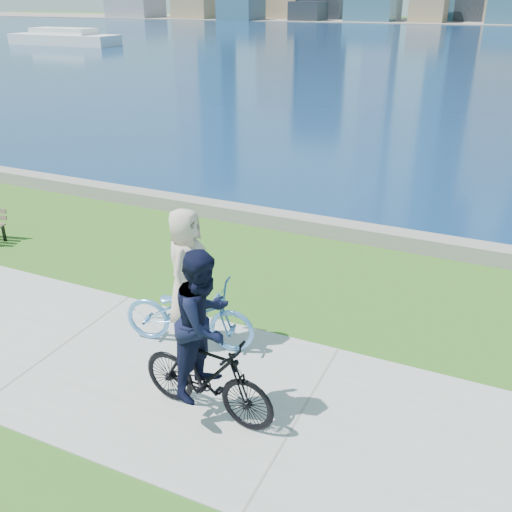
% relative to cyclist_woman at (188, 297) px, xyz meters
% --- Properties ---
extents(ground, '(320.00, 320.00, 0.00)m').
position_rel_cyclist_woman_xyz_m(ground, '(-1.82, -0.91, -0.86)').
color(ground, '#2A5A17').
rests_on(ground, ground).
extents(concrete_path, '(80.00, 3.50, 0.02)m').
position_rel_cyclist_woman_xyz_m(concrete_path, '(-1.82, -0.91, -0.85)').
color(concrete_path, '#A0A19C').
rests_on(concrete_path, ground).
extents(seawall, '(90.00, 0.50, 0.35)m').
position_rel_cyclist_woman_xyz_m(seawall, '(-1.82, 5.29, -0.69)').
color(seawall, gray).
rests_on(seawall, ground).
extents(bay_water, '(320.00, 131.00, 0.01)m').
position_rel_cyclist_woman_xyz_m(bay_water, '(-1.82, 71.09, -0.86)').
color(bay_water, '#0B264C').
rests_on(bay_water, ground).
extents(far_shore, '(320.00, 30.00, 0.12)m').
position_rel_cyclist_woman_xyz_m(far_shore, '(-1.82, 129.09, -0.80)').
color(far_shore, slate).
rests_on(far_shore, ground).
extents(ferry_near, '(13.12, 3.75, 1.78)m').
position_rel_cyclist_woman_xyz_m(ferry_near, '(-43.91, 46.32, -0.12)').
color(ferry_near, white).
rests_on(ferry_near, ground).
extents(cyclist_woman, '(1.10, 2.21, 2.27)m').
position_rel_cyclist_woman_xyz_m(cyclist_woman, '(0.00, 0.00, 0.00)').
color(cyclist_woman, '#5B9CDD').
rests_on(cyclist_woman, ground).
extents(cyclist_man, '(0.79, 1.99, 2.36)m').
position_rel_cyclist_woman_xyz_m(cyclist_man, '(1.07, -1.34, 0.15)').
color(cyclist_man, black).
rests_on(cyclist_man, ground).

